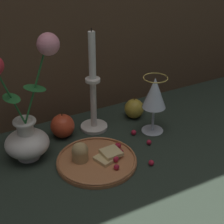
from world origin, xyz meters
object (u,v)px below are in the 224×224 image
Objects in this scene: wine_glass at (154,95)px; candlestick at (93,96)px; plate_with_pastries at (95,159)px; apple_beside_vase at (63,126)px; apple_near_glass at (134,109)px; vase at (27,125)px.

candlestick reaches higher than wine_glass.
wine_glass reaches higher than plate_with_pastries.
wine_glass is (0.23, 0.07, 0.11)m from plate_with_pastries.
candlestick is (0.08, 0.17, 0.10)m from plate_with_pastries.
apple_beside_vase is at bearing 178.67° from candlestick.
plate_with_pastries is at bearing -143.68° from apple_near_glass.
plate_with_pastries is 0.28m from apple_near_glass.
apple_beside_vase reaches higher than apple_near_glass.
apple_beside_vase is at bearing 158.28° from wine_glass.
apple_near_glass is at bearing 94.03° from wine_glass.
vase reaches higher than wine_glass.
apple_beside_vase is 1.11× the size of apple_near_glass.
vase is 1.08× the size of candlestick.
apple_near_glass is (-0.01, 0.10, -0.09)m from wine_glass.
vase is 1.92× the size of wine_glass.
vase is at bearing 173.00° from wine_glass.
wine_glass is at bearing -85.97° from apple_near_glass.
vase is 0.39m from wine_glass.
apple_near_glass reaches higher than plate_with_pastries.
vase is at bearing 142.74° from plate_with_pastries.
apple_beside_vase is (-0.03, 0.17, 0.02)m from plate_with_pastries.
candlestick is at bearing 65.03° from plate_with_pastries.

